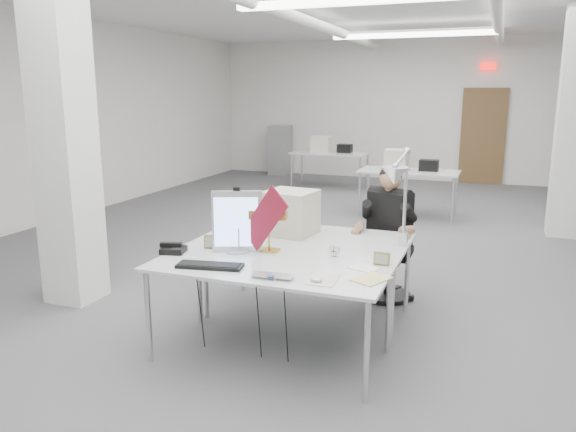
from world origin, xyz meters
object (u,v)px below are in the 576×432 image
object	(u,v)px
desk_main	(270,266)
desk_phone	(173,250)
laptop	(271,278)
architect_lamp	(400,203)
bankers_lamp	(269,232)
office_chair	(388,251)
beige_monitor	(291,213)
monitor	(237,222)
seated_person	(389,211)

from	to	relation	value
desk_main	desk_phone	bearing A→B (deg)	179.07
laptop	desk_main	bearing A→B (deg)	108.34
architect_lamp	bankers_lamp	bearing A→B (deg)	-142.77
office_chair	bankers_lamp	distance (m)	1.52
bankers_lamp	beige_monitor	size ratio (longest dim) A/B	0.75
laptop	beige_monitor	xyz separation A→B (m)	(-0.31, 1.24, 0.19)
desk_main	bankers_lamp	xyz separation A→B (m)	(-0.14, 0.33, 0.17)
desk_main	monitor	bearing A→B (deg)	148.77
desk_phone	office_chair	bearing A→B (deg)	34.07
desk_main	architect_lamp	bearing A→B (deg)	37.17
seated_person	desk_phone	size ratio (longest dim) A/B	4.60
office_chair	architect_lamp	bearing A→B (deg)	-55.87
seated_person	desk_main	bearing A→B (deg)	-91.88
desk_phone	beige_monitor	distance (m)	1.14
desk_main	beige_monitor	bearing A→B (deg)	100.84
desk_main	seated_person	distance (m)	1.66
desk_main	bankers_lamp	distance (m)	0.40
office_chair	laptop	world-z (taller)	office_chair
office_chair	seated_person	world-z (taller)	seated_person
bankers_lamp	seated_person	bearing A→B (deg)	48.43
seated_person	laptop	xyz separation A→B (m)	(-0.47, -1.86, -0.13)
monitor	architect_lamp	distance (m)	1.31
bankers_lamp	laptop	bearing A→B (deg)	-76.57
laptop	desk_phone	distance (m)	1.05
desk_main	architect_lamp	world-z (taller)	architect_lamp
seated_person	monitor	xyz separation A→B (m)	(-0.98, -1.31, 0.11)
desk_main	desk_phone	size ratio (longest dim) A/B	9.70
laptop	desk_phone	size ratio (longest dim) A/B	1.60
bankers_lamp	desk_phone	xyz separation A→B (m)	(-0.71, -0.32, -0.14)
desk_main	laptop	world-z (taller)	laptop
laptop	beige_monitor	distance (m)	1.30
laptop	bankers_lamp	size ratio (longest dim) A/B	0.93
office_chair	seated_person	bearing A→B (deg)	-70.34
office_chair	desk_phone	bearing A→B (deg)	-113.14
beige_monitor	desk_main	bearing A→B (deg)	-72.18
laptop	architect_lamp	world-z (taller)	architect_lamp
desk_phone	architect_lamp	distance (m)	1.85
seated_person	desk_phone	world-z (taller)	seated_person
bankers_lamp	desk_phone	distance (m)	0.79
desk_main	beige_monitor	distance (m)	0.96
seated_person	desk_phone	bearing A→B (deg)	-114.06
monitor	laptop	size ratio (longest dim) A/B	1.69
seated_person	architect_lamp	world-z (taller)	architect_lamp
laptop	desk_phone	bearing A→B (deg)	156.40
laptop	beige_monitor	bearing A→B (deg)	99.58
monitor	bankers_lamp	bearing A→B (deg)	0.96
bankers_lamp	office_chair	bearing A→B (deg)	49.46
desk_main	seated_person	world-z (taller)	seated_person
office_chair	architect_lamp	distance (m)	1.19
seated_person	bankers_lamp	xyz separation A→B (m)	(-0.75, -1.21, 0.01)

